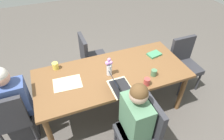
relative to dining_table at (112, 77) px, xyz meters
The scene contains 16 objects.
ground_plane 0.67m from the dining_table, ahead, with size 10.00×10.00×0.00m, color #4C4742.
dining_table is the anchor object (origin of this frame).
chair_head_right_left_near 1.38m from the dining_table, ahead, with size 0.44×0.44×0.90m.
person_head_right_left_near 1.32m from the dining_table, ahead, with size 0.40×0.36×1.19m.
chair_far_left_mid 0.83m from the dining_table, 95.22° to the left, with size 0.44×0.44×0.90m.
person_far_left_mid 0.76m from the dining_table, 89.91° to the left, with size 0.36×0.40×1.19m.
chair_near_left_far 0.83m from the dining_table, 83.95° to the right, with size 0.44×0.44×0.90m.
chair_head_left_right_near 1.36m from the dining_table, behind, with size 0.44×0.44×0.90m.
flower_vase 0.21m from the dining_table, 18.75° to the left, with size 0.09×0.08×0.27m.
placemat_head_right_left_near 0.62m from the dining_table, ahead, with size 0.36×0.26×0.00m, color beige.
placemat_far_left_mid 0.32m from the dining_table, 89.91° to the left, with size 0.36×0.26×0.00m, color beige.
laptop_far_left_mid 0.35m from the dining_table, 85.92° to the left, with size 0.22×0.32×0.20m.
coffee_mug_near_left 0.58m from the dining_table, 153.89° to the left, with size 0.08×0.08×0.09m, color #47704C.
coffee_mug_near_right 0.52m from the dining_table, 131.63° to the left, with size 0.08×0.08×0.10m, color #AD3D38.
coffee_mug_centre_left 0.81m from the dining_table, 27.48° to the right, with size 0.08×0.08×0.10m, color #DBC64C.
book_red_cover 0.78m from the dining_table, 168.61° to the right, with size 0.20×0.14×0.03m, color #3D7F56.
Camera 1 is at (0.73, 1.88, 2.51)m, focal length 31.08 mm.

